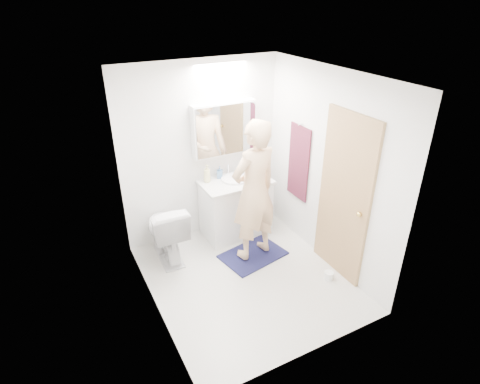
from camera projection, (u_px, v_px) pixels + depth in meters
floor at (246, 278)px, 4.77m from camera, size 2.50×2.50×0.00m
ceiling at (248, 76)px, 3.66m from camera, size 2.50×2.50×0.00m
wall_back at (202, 152)px, 5.20m from camera, size 2.50×0.00×2.50m
wall_front at (319, 251)px, 3.23m from camera, size 2.50×0.00×2.50m
wall_left at (146, 214)px, 3.76m from camera, size 0.00×2.50×2.50m
wall_right at (328, 171)px, 4.67m from camera, size 0.00×2.50×2.50m
vanity_cabinet at (236, 208)px, 5.49m from camera, size 0.90×0.55×0.78m
countertop at (235, 182)px, 5.31m from camera, size 0.95×0.58×0.04m
sink_basin at (234, 179)px, 5.31m from camera, size 0.36×0.36×0.03m
faucet at (228, 169)px, 5.43m from camera, size 0.02×0.02×0.16m
medicine_cabinet at (224, 129)px, 5.12m from camera, size 0.88×0.14×0.70m
mirror_panel at (227, 130)px, 5.06m from camera, size 0.84×0.01×0.66m
toilet at (166, 231)px, 4.96m from camera, size 0.48×0.80×0.81m
bath_rug at (253, 255)px, 5.16m from camera, size 0.89×0.69×0.02m
person at (254, 191)px, 4.73m from camera, size 0.73×0.55×1.81m
door at (344, 198)px, 4.48m from camera, size 0.04×0.80×2.00m
door_knob at (359, 214)px, 4.25m from camera, size 0.06×0.06×0.06m
towel at (299, 163)px, 5.14m from camera, size 0.02×0.42×1.00m
towel_hook at (301, 124)px, 4.89m from camera, size 0.07×0.02×0.02m
soap_bottle_a at (207, 173)px, 5.21m from camera, size 0.12×0.12×0.24m
soap_bottle_b at (220, 172)px, 5.34m from camera, size 0.10×0.10×0.17m
toothbrush_cup at (247, 169)px, 5.51m from camera, size 0.13×0.13×0.10m
toilet_paper_roll at (329, 275)px, 4.73m from camera, size 0.11×0.11×0.10m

